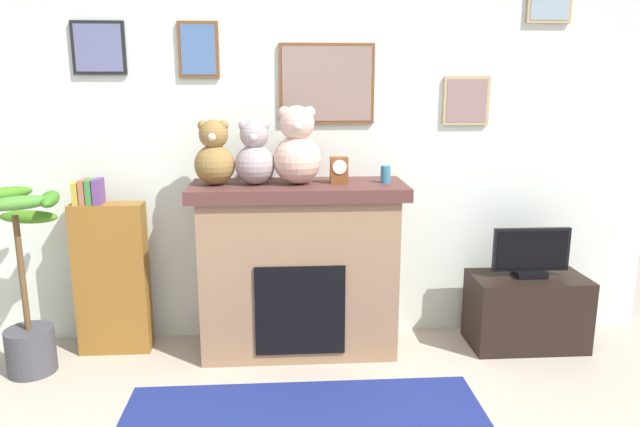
% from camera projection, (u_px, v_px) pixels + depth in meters
% --- Properties ---
extents(back_wall, '(5.20, 0.15, 2.60)m').
position_uv_depth(back_wall, '(276.00, 148.00, 3.90)').
color(back_wall, silver).
rests_on(back_wall, ground_plane).
extents(fireplace, '(1.35, 0.55, 1.12)m').
position_uv_depth(fireplace, '(299.00, 267.00, 3.77)').
color(fireplace, '#906D4D').
rests_on(fireplace, ground_plane).
extents(bookshelf, '(0.45, 0.16, 1.15)m').
position_uv_depth(bookshelf, '(111.00, 275.00, 3.75)').
color(bookshelf, brown).
rests_on(bookshelf, ground_plane).
extents(potted_plant, '(0.55, 0.53, 1.13)m').
position_uv_depth(potted_plant, '(25.00, 294.00, 3.47)').
color(potted_plant, '#3F3F44').
rests_on(potted_plant, ground_plane).
extents(tv_stand, '(0.75, 0.40, 0.48)m').
position_uv_depth(tv_stand, '(526.00, 311.00, 3.89)').
color(tv_stand, black).
rests_on(tv_stand, ground_plane).
extents(television, '(0.51, 0.14, 0.33)m').
position_uv_depth(television, '(531.00, 254.00, 3.80)').
color(television, black).
rests_on(television, tv_stand).
extents(area_rug, '(1.94, 0.92, 0.01)m').
position_uv_depth(area_rug, '(305.00, 427.00, 2.99)').
color(area_rug, navy).
rests_on(area_rug, ground_plane).
extents(candle_jar, '(0.06, 0.06, 0.11)m').
position_uv_depth(candle_jar, '(386.00, 174.00, 3.66)').
color(candle_jar, teal).
rests_on(candle_jar, fireplace).
extents(mantel_clock, '(0.11, 0.08, 0.17)m').
position_uv_depth(mantel_clock, '(339.00, 170.00, 3.63)').
color(mantel_clock, brown).
rests_on(mantel_clock, fireplace).
extents(teddy_bear_tan, '(0.25, 0.25, 0.40)m').
position_uv_depth(teddy_bear_tan, '(214.00, 156.00, 3.56)').
color(teddy_bear_tan, olive).
rests_on(teddy_bear_tan, fireplace).
extents(teddy_bear_brown, '(0.25, 0.25, 0.40)m').
position_uv_depth(teddy_bear_brown, '(255.00, 156.00, 3.58)').
color(teddy_bear_brown, gray).
rests_on(teddy_bear_brown, fireplace).
extents(teddy_bear_cream, '(0.30, 0.30, 0.48)m').
position_uv_depth(teddy_bear_cream, '(297.00, 149.00, 3.58)').
color(teddy_bear_cream, '#CEA894').
rests_on(teddy_bear_cream, fireplace).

